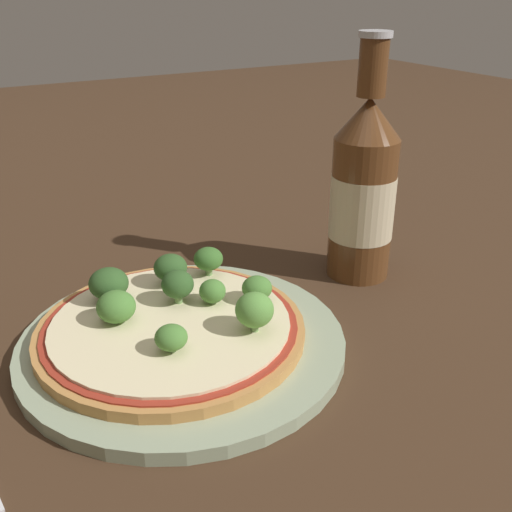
% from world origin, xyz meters
% --- Properties ---
extents(ground_plane, '(3.00, 3.00, 0.00)m').
position_xyz_m(ground_plane, '(0.00, 0.00, 0.00)').
color(ground_plane, '#3D2819').
extents(plate, '(0.28, 0.28, 0.01)m').
position_xyz_m(plate, '(-0.00, -0.00, 0.01)').
color(plate, '#93A384').
rests_on(plate, ground_plane).
extents(pizza, '(0.23, 0.23, 0.01)m').
position_xyz_m(pizza, '(-0.01, 0.01, 0.02)').
color(pizza, '#B77F42').
rests_on(pizza, plate).
extents(broccoli_floret_0, '(0.03, 0.03, 0.03)m').
position_xyz_m(broccoli_floret_0, '(0.06, 0.07, 0.04)').
color(broccoli_floret_0, '#6B8E51').
rests_on(broccoli_floret_0, pizza).
extents(broccoli_floret_1, '(0.03, 0.03, 0.03)m').
position_xyz_m(broccoli_floret_1, '(0.05, -0.04, 0.05)').
color(broccoli_floret_1, '#6B8E51').
rests_on(broccoli_floret_1, pizza).
extents(broccoli_floret_2, '(0.03, 0.03, 0.02)m').
position_xyz_m(broccoli_floret_2, '(0.07, -0.00, 0.04)').
color(broccoli_floret_2, '#6B8E51').
rests_on(broccoli_floret_2, pizza).
extents(broccoli_floret_3, '(0.04, 0.04, 0.03)m').
position_xyz_m(broccoli_floret_3, '(-0.04, 0.07, 0.04)').
color(broccoli_floret_3, '#6B8E51').
rests_on(broccoli_floret_3, pizza).
extents(broccoli_floret_4, '(0.03, 0.03, 0.03)m').
position_xyz_m(broccoli_floret_4, '(-0.05, 0.03, 0.04)').
color(broccoli_floret_4, '#6B8E51').
rests_on(broccoli_floret_4, pizza).
extents(broccoli_floret_5, '(0.03, 0.03, 0.02)m').
position_xyz_m(broccoli_floret_5, '(-0.02, -0.04, 0.04)').
color(broccoli_floret_5, '#6B8E51').
rests_on(broccoli_floret_5, pizza).
extents(broccoli_floret_6, '(0.02, 0.02, 0.02)m').
position_xyz_m(broccoli_floret_6, '(0.04, 0.02, 0.04)').
color(broccoli_floret_6, '#6B8E51').
rests_on(broccoli_floret_6, pizza).
extents(broccoli_floret_7, '(0.03, 0.03, 0.03)m').
position_xyz_m(broccoli_floret_7, '(0.01, 0.03, 0.04)').
color(broccoli_floret_7, '#6B8E51').
rests_on(broccoli_floret_7, pizza).
extents(broccoli_floret_8, '(0.03, 0.03, 0.03)m').
position_xyz_m(broccoli_floret_8, '(0.02, 0.07, 0.04)').
color(broccoli_floret_8, '#6B8E51').
rests_on(broccoli_floret_8, pizza).
extents(beer_bottle, '(0.07, 0.07, 0.25)m').
position_xyz_m(beer_bottle, '(0.23, 0.04, 0.10)').
color(beer_bottle, '#563319').
rests_on(beer_bottle, ground_plane).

